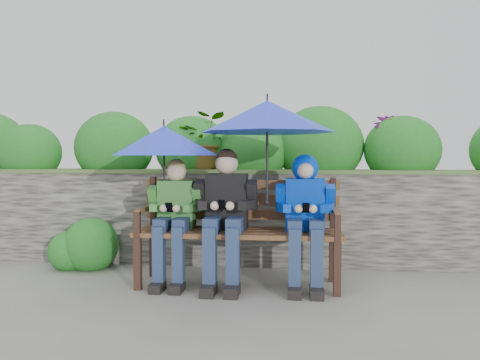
# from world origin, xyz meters

# --- Properties ---
(ground) EXTENTS (60.00, 60.00, 0.00)m
(ground) POSITION_xyz_m (0.00, 0.00, 0.00)
(ground) COLOR slate
(ground) RESTS_ON ground
(garden_backdrop) EXTENTS (8.00, 2.89, 1.78)m
(garden_backdrop) POSITION_xyz_m (-0.06, 1.58, 0.64)
(garden_backdrop) COLOR #3A3732
(garden_backdrop) RESTS_ON ground
(park_bench) EXTENTS (1.85, 0.54, 0.98)m
(park_bench) POSITION_xyz_m (0.01, -0.05, 0.56)
(park_bench) COLOR #36211A
(park_bench) RESTS_ON ground
(boy_left) EXTENTS (0.49, 0.57, 1.15)m
(boy_left) POSITION_xyz_m (-0.58, -0.13, 0.65)
(boy_left) COLOR #438B30
(boy_left) RESTS_ON ground
(boy_middle) EXTENTS (0.57, 0.65, 1.25)m
(boy_middle) POSITION_xyz_m (-0.11, -0.14, 0.69)
(boy_middle) COLOR black
(boy_middle) RESTS_ON ground
(boy_right) EXTENTS (0.52, 0.63, 1.19)m
(boy_right) POSITION_xyz_m (0.61, -0.12, 0.71)
(boy_right) COLOR #0522B6
(boy_right) RESTS_ON ground
(umbrella_left) EXTENTS (1.00, 1.00, 0.79)m
(umbrella_left) POSITION_xyz_m (-0.68, -0.10, 1.32)
(umbrella_left) COLOR #1E35ED
(umbrella_left) RESTS_ON ground
(umbrella_right) EXTENTS (1.20, 1.20, 0.99)m
(umbrella_right) POSITION_xyz_m (0.27, -0.16, 1.53)
(umbrella_right) COLOR #1E35ED
(umbrella_right) RESTS_ON ground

